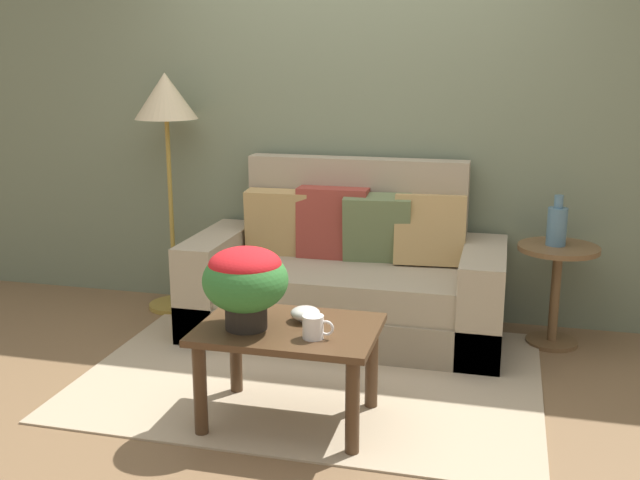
{
  "coord_description": "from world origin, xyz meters",
  "views": [
    {
      "loc": [
        0.96,
        -3.5,
        1.69
      ],
      "look_at": [
        0.03,
        0.18,
        0.75
      ],
      "focal_mm": 41.94,
      "sensor_mm": 36.0,
      "label": 1
    }
  ],
  "objects_px": {
    "table_vase": "(557,225)",
    "floor_lamp": "(166,114)",
    "potted_plant": "(245,279)",
    "snack_bowl": "(305,313)",
    "coffee_mug": "(314,327)",
    "side_table": "(556,277)",
    "couch": "(347,280)",
    "coffee_table": "(289,345)"
  },
  "relations": [
    {
      "from": "snack_bowl",
      "to": "table_vase",
      "type": "bearing_deg",
      "value": 46.68
    },
    {
      "from": "coffee_mug",
      "to": "snack_bowl",
      "type": "distance_m",
      "value": 0.22
    },
    {
      "from": "couch",
      "to": "floor_lamp",
      "type": "height_order",
      "value": "floor_lamp"
    },
    {
      "from": "couch",
      "to": "coffee_mug",
      "type": "bearing_deg",
      "value": -84.15
    },
    {
      "from": "snack_bowl",
      "to": "table_vase",
      "type": "relative_size",
      "value": 0.47
    },
    {
      "from": "floor_lamp",
      "to": "potted_plant",
      "type": "height_order",
      "value": "floor_lamp"
    },
    {
      "from": "coffee_table",
      "to": "side_table",
      "type": "distance_m",
      "value": 1.82
    },
    {
      "from": "coffee_table",
      "to": "snack_bowl",
      "type": "relative_size",
      "value": 5.89
    },
    {
      "from": "floor_lamp",
      "to": "table_vase",
      "type": "bearing_deg",
      "value": -1.24
    },
    {
      "from": "couch",
      "to": "snack_bowl",
      "type": "xyz_separation_m",
      "value": [
        0.04,
        -1.14,
        0.18
      ]
    },
    {
      "from": "potted_plant",
      "to": "coffee_mug",
      "type": "height_order",
      "value": "potted_plant"
    },
    {
      "from": "coffee_mug",
      "to": "snack_bowl",
      "type": "xyz_separation_m",
      "value": [
        -0.09,
        0.2,
        -0.01
      ]
    },
    {
      "from": "potted_plant",
      "to": "snack_bowl",
      "type": "xyz_separation_m",
      "value": [
        0.24,
        0.15,
        -0.2
      ]
    },
    {
      "from": "snack_bowl",
      "to": "couch",
      "type": "bearing_deg",
      "value": 92.21
    },
    {
      "from": "coffee_table",
      "to": "potted_plant",
      "type": "bearing_deg",
      "value": -158.91
    },
    {
      "from": "coffee_mug",
      "to": "table_vase",
      "type": "bearing_deg",
      "value": 53.18
    },
    {
      "from": "side_table",
      "to": "coffee_table",
      "type": "bearing_deg",
      "value": -133.47
    },
    {
      "from": "snack_bowl",
      "to": "table_vase",
      "type": "xyz_separation_m",
      "value": [
        1.18,
        1.25,
        0.22
      ]
    },
    {
      "from": "coffee_table",
      "to": "snack_bowl",
      "type": "height_order",
      "value": "snack_bowl"
    },
    {
      "from": "coffee_mug",
      "to": "table_vase",
      "type": "xyz_separation_m",
      "value": [
        1.08,
        1.45,
        0.2
      ]
    },
    {
      "from": "floor_lamp",
      "to": "table_vase",
      "type": "xyz_separation_m",
      "value": [
        2.46,
        -0.05,
        -0.59
      ]
    },
    {
      "from": "coffee_mug",
      "to": "couch",
      "type": "bearing_deg",
      "value": 95.85
    },
    {
      "from": "table_vase",
      "to": "floor_lamp",
      "type": "bearing_deg",
      "value": 178.76
    },
    {
      "from": "couch",
      "to": "floor_lamp",
      "type": "xyz_separation_m",
      "value": [
        -1.24,
        0.16,
        0.98
      ]
    },
    {
      "from": "potted_plant",
      "to": "table_vase",
      "type": "relative_size",
      "value": 1.31
    },
    {
      "from": "side_table",
      "to": "coffee_mug",
      "type": "bearing_deg",
      "value": -127.52
    },
    {
      "from": "floor_lamp",
      "to": "snack_bowl",
      "type": "distance_m",
      "value": 2.0
    },
    {
      "from": "coffee_table",
      "to": "potted_plant",
      "type": "height_order",
      "value": "potted_plant"
    },
    {
      "from": "coffee_table",
      "to": "coffee_mug",
      "type": "bearing_deg",
      "value": -37.09
    },
    {
      "from": "couch",
      "to": "coffee_table",
      "type": "bearing_deg",
      "value": -90.61
    },
    {
      "from": "side_table",
      "to": "potted_plant",
      "type": "relative_size",
      "value": 1.56
    },
    {
      "from": "couch",
      "to": "side_table",
      "type": "height_order",
      "value": "couch"
    },
    {
      "from": "couch",
      "to": "coffee_mug",
      "type": "distance_m",
      "value": 1.36
    },
    {
      "from": "snack_bowl",
      "to": "table_vase",
      "type": "distance_m",
      "value": 1.73
    },
    {
      "from": "side_table",
      "to": "coffee_mug",
      "type": "xyz_separation_m",
      "value": [
        -1.1,
        -1.44,
        0.11
      ]
    },
    {
      "from": "coffee_mug",
      "to": "coffee_table",
      "type": "bearing_deg",
      "value": 142.91
    },
    {
      "from": "side_table",
      "to": "snack_bowl",
      "type": "distance_m",
      "value": 1.72
    },
    {
      "from": "couch",
      "to": "potted_plant",
      "type": "xyz_separation_m",
      "value": [
        -0.19,
        -1.3,
        0.38
      ]
    },
    {
      "from": "couch",
      "to": "floor_lamp",
      "type": "distance_m",
      "value": 1.59
    },
    {
      "from": "snack_bowl",
      "to": "floor_lamp",
      "type": "bearing_deg",
      "value": 134.64
    },
    {
      "from": "side_table",
      "to": "floor_lamp",
      "type": "bearing_deg",
      "value": 178.51
    },
    {
      "from": "potted_plant",
      "to": "snack_bowl",
      "type": "relative_size",
      "value": 2.78
    }
  ]
}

